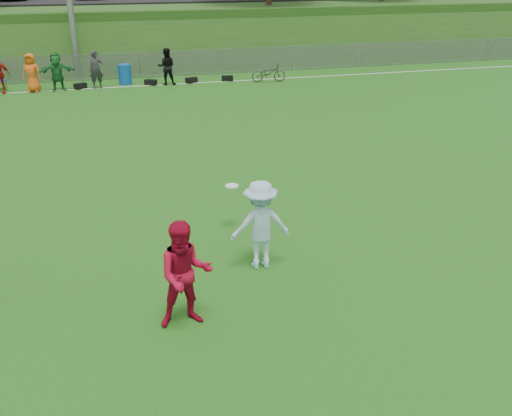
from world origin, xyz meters
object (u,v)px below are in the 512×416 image
object	(u,v)px
player_blue	(260,225)
frisbee	(232,186)
recycling_bin	(125,74)
player_red_center	(185,275)
bicycle	(268,73)

from	to	relation	value
player_blue	frisbee	xyz separation A→B (m)	(-0.14, 1.80, 0.13)
frisbee	recycling_bin	size ratio (longest dim) A/B	0.32
frisbee	recycling_bin	distance (m)	16.88
player_red_center	bicycle	world-z (taller)	player_red_center
recycling_bin	bicycle	bearing A→B (deg)	-11.22
recycling_bin	player_blue	bearing A→B (deg)	-85.50
player_blue	bicycle	bearing A→B (deg)	-104.94
player_blue	frisbee	size ratio (longest dim) A/B	6.06
player_blue	bicycle	xyz separation A→B (m)	(5.26, 17.28, -0.45)
player_red_center	bicycle	xyz separation A→B (m)	(6.93, 18.80, -0.48)
player_red_center	recycling_bin	size ratio (longest dim) A/B	1.98
player_red_center	player_blue	xyz separation A→B (m)	(1.67, 1.52, -0.03)
recycling_bin	bicycle	distance (m)	6.86
bicycle	frisbee	bearing A→B (deg)	168.29
player_blue	recycling_bin	world-z (taller)	player_blue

